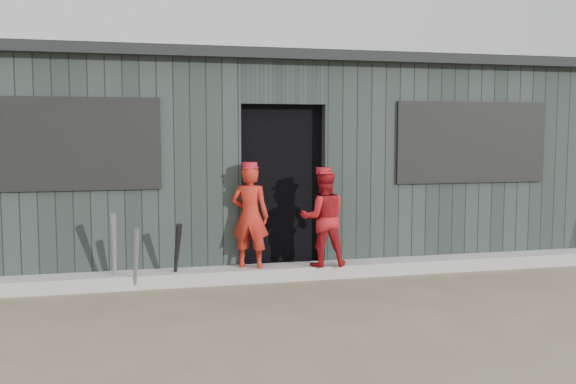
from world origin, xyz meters
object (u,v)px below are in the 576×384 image
object	(u,v)px
player_red_right	(323,218)
player_grey_back	(300,217)
bat_mid	(136,260)
bat_right	(177,255)
player_red_left	(250,216)
dugout	(259,161)
bat_left	(114,252)

from	to	relation	value
player_red_right	player_grey_back	xyz separation A→B (m)	(-0.11, 0.65, -0.07)
bat_mid	bat_right	distance (m)	0.45
bat_mid	player_grey_back	world-z (taller)	player_grey_back
bat_right	player_red_left	size ratio (longest dim) A/B	0.63
bat_right	dugout	distance (m)	2.39
bat_right	player_grey_back	size ratio (longest dim) A/B	0.58
bat_left	dugout	xyz separation A→B (m)	(1.92, 1.83, 0.86)
bat_mid	bat_left	bearing A→B (deg)	157.19
bat_left	dugout	bearing A→B (deg)	43.72
player_red_right	player_grey_back	world-z (taller)	player_grey_back
bat_right	player_grey_back	bearing A→B (deg)	23.12
bat_left	bat_right	size ratio (longest dim) A/B	1.18
bat_left	player_grey_back	world-z (taller)	player_grey_back
player_grey_back	dugout	world-z (taller)	dugout
player_red_right	bat_left	bearing A→B (deg)	7.39
bat_mid	dugout	xyz separation A→B (m)	(1.70, 1.92, 0.94)
bat_right	player_grey_back	xyz separation A→B (m)	(1.55, 0.66, 0.28)
bat_mid	bat_right	xyz separation A→B (m)	(0.43, 0.13, 0.01)
bat_right	player_red_right	world-z (taller)	player_red_right
bat_left	bat_mid	distance (m)	0.25
dugout	bat_mid	bearing A→B (deg)	-131.39
player_red_left	dugout	xyz separation A→B (m)	(0.43, 1.68, 0.55)
bat_left	bat_right	bearing A→B (deg)	2.92
bat_mid	player_grey_back	xyz separation A→B (m)	(1.98, 0.79, 0.29)
bat_mid	player_red_right	distance (m)	2.12
bat_left	bat_right	world-z (taller)	bat_left
dugout	bat_right	bearing A→B (deg)	-125.08
bat_left	player_red_right	distance (m)	2.32
player_red_right	dugout	distance (m)	1.92
bat_right	dugout	size ratio (longest dim) A/B	0.09
bat_left	player_grey_back	size ratio (longest dim) A/B	0.69
bat_mid	bat_right	world-z (taller)	bat_right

